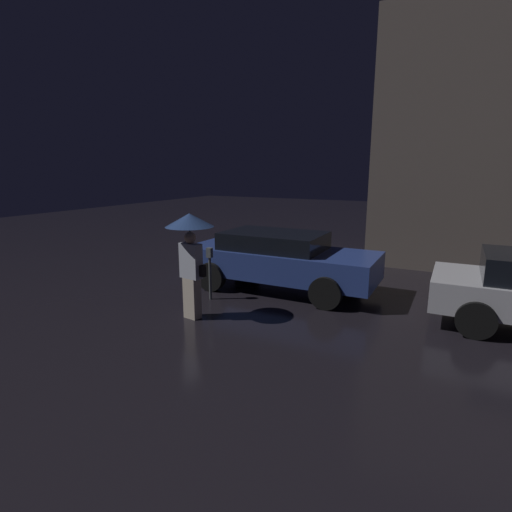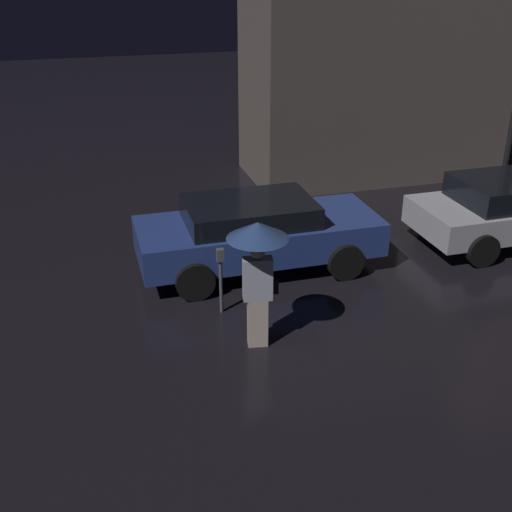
# 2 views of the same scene
# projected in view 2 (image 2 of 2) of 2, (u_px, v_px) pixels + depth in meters

# --- Properties ---
(building_facade_left) EXTENTS (6.74, 3.00, 7.37)m
(building_facade_left) POSITION_uv_depth(u_px,v_px,m) (379.00, 34.00, 16.52)
(building_facade_left) COLOR #564C47
(building_facade_left) RESTS_ON ground
(parked_car_blue) EXTENTS (4.64, 2.03, 1.41)m
(parked_car_blue) POSITION_uv_depth(u_px,v_px,m) (257.00, 232.00, 12.29)
(parked_car_blue) COLOR navy
(parked_car_blue) RESTS_ON ground
(parked_car_silver) EXTENTS (4.21, 2.07, 1.40)m
(parked_car_silver) POSITION_uv_depth(u_px,v_px,m) (512.00, 208.00, 13.48)
(parked_car_silver) COLOR #B7B7BF
(parked_car_silver) RESTS_ON ground
(pedestrian_with_umbrella) EXTENTS (0.93, 0.93, 2.09)m
(pedestrian_with_umbrella) POSITION_uv_depth(u_px,v_px,m) (258.00, 255.00, 9.51)
(pedestrian_with_umbrella) COLOR beige
(pedestrian_with_umbrella) RESTS_ON ground
(parking_meter) EXTENTS (0.12, 0.10, 1.20)m
(parking_meter) POSITION_uv_depth(u_px,v_px,m) (221.00, 273.00, 10.77)
(parking_meter) COLOR #4C5154
(parking_meter) RESTS_ON ground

